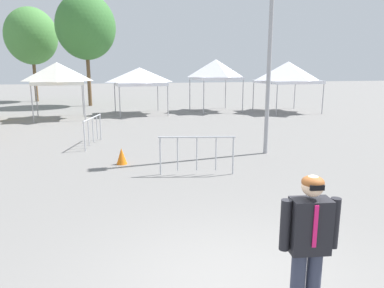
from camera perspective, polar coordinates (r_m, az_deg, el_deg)
canopy_tent_behind_center at (r=22.01m, az=-20.90°, el=10.58°), size 3.00×3.00×3.23m
canopy_tent_center at (r=23.03m, az=-8.45°, el=10.73°), size 3.23×3.23×2.94m
canopy_tent_far_right at (r=24.41m, az=3.85°, el=11.87°), size 3.12×3.12×3.49m
canopy_tent_far_left at (r=24.75m, az=15.20°, el=11.08°), size 3.55×3.55×3.34m
person_foreground at (r=4.13m, az=18.28°, el=-14.76°), size 0.64×0.30×1.78m
light_pole_opposite_side at (r=12.27m, az=12.67°, el=19.50°), size 0.36×0.36×7.90m
tree_behind_tents_right at (r=29.30m, az=-16.76°, el=17.64°), size 4.46×4.46×8.44m
tree_behind_tents_center at (r=34.78m, az=-24.50°, el=15.54°), size 4.38×4.38×8.04m
crowd_barrier_near_person at (r=9.61m, az=0.78°, el=-0.61°), size 2.05×0.54×1.08m
crowd_barrier_mid_lot at (r=13.90m, az=-15.73°, el=2.88°), size 0.64×2.03×1.08m
traffic_cone_lot_center at (r=10.99m, az=-11.29°, el=-1.93°), size 0.32×0.32×0.50m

